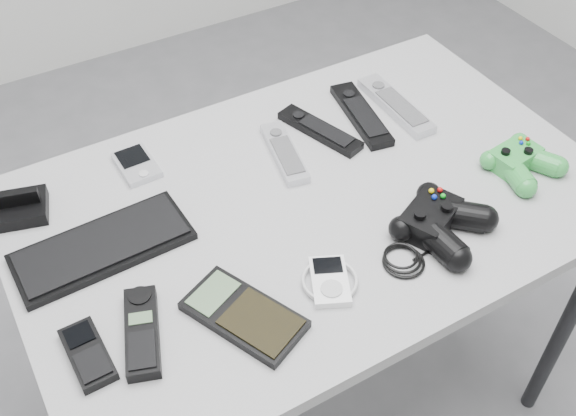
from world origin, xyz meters
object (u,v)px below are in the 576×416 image
remote_silver_a (284,152)px  remote_silver_b (396,105)px  desk (311,221)px  calculator (244,314)px  remote_black_a (320,130)px  cordless_handset (142,332)px  controller_green (521,160)px  mobile_phone (88,354)px  mp3_player (330,281)px  pda_keyboard (102,246)px  pda (136,164)px  controller_black (439,220)px  remote_black_b (361,114)px

remote_silver_a → remote_silver_b: 0.27m
desk → calculator: bearing=-142.5°
remote_black_a → cordless_handset: cordless_handset is taller
calculator → controller_green: (0.60, 0.05, 0.01)m
mobile_phone → mp3_player: size_ratio=1.19×
pda_keyboard → mp3_player: size_ratio=3.02×
desk → controller_green: 0.40m
pda_keyboard → controller_green: 0.76m
desk → pda_keyboard: 0.37m
desk → pda: bearing=136.3°
calculator → controller_black: 0.37m
mobile_phone → cordless_handset: 0.08m
controller_black → mobile_phone: bearing=150.1°
mp3_player → controller_black: (0.22, 0.01, 0.02)m
remote_black_a → controller_black: (0.03, -0.32, 0.02)m
remote_black_a → remote_black_b: 0.10m
remote_black_b → cordless_handset: 0.63m
remote_silver_b → controller_green: bearing=-70.6°
pda → controller_green: bearing=-31.5°
remote_silver_a → remote_silver_b: remote_silver_b is taller
desk → remote_black_a: size_ratio=5.63×
remote_silver_b → controller_black: 0.34m
pda_keyboard → mobile_phone: (-0.09, -0.19, 0.00)m
pda → controller_black: 0.56m
cordless_handset → controller_green: 0.74m
remote_silver_b → cordless_handset: 0.70m
remote_silver_b → mobile_phone: 0.78m
pda → remote_silver_b: (0.52, -0.09, 0.00)m
pda → remote_silver_b: size_ratio=0.47×
remote_silver_a → cordless_handset: size_ratio=1.14×
remote_silver_b → controller_black: (-0.14, -0.31, 0.02)m
pda → controller_black: controller_black is taller
remote_silver_a → remote_black_b: size_ratio=0.84×
pda → controller_green: (0.61, -0.36, 0.01)m
pda → controller_black: bearing=-47.9°
remote_silver_b → controller_green: controller_green is taller
remote_black_a → cordless_handset: size_ratio=1.22×
desk → calculator: 0.29m
remote_black_b → calculator: size_ratio=1.14×
cordless_handset → controller_green: bearing=19.2°
remote_silver_a → remote_black_a: (0.09, 0.02, -0.00)m
mp3_player → calculator: bearing=-158.6°
remote_black_b → mobile_phone: bearing=-147.5°
remote_black_a → remote_black_b: (0.10, 0.00, 0.00)m
remote_silver_b → cordless_handset: bearing=-156.9°
pda_keyboard → remote_silver_a: 0.38m
mp3_player → controller_green: (0.45, 0.06, 0.01)m
calculator → mp3_player: (0.15, -0.01, -0.00)m
remote_black_b → remote_silver_b: size_ratio=0.98×
cordless_handset → calculator: (0.14, -0.04, -0.00)m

